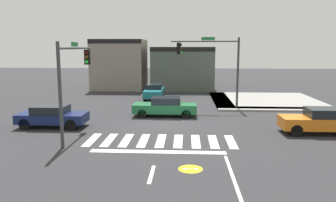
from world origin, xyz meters
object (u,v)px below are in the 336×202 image
Objects in this scene: traffic_signal_southwest at (74,70)px; car_teal at (154,91)px; traffic_signal_northeast at (212,59)px; car_navy at (52,116)px; car_orange at (319,121)px; car_green at (165,107)px.

car_teal is at bearing -12.12° from traffic_signal_southwest.
traffic_signal_northeast is 1.03× the size of traffic_signal_southwest.
traffic_signal_northeast reaches higher than car_navy.
traffic_signal_southwest is 4.47m from car_navy.
car_teal is at bearing -45.18° from traffic_signal_northeast.
car_teal is (3.14, 14.63, -3.08)m from traffic_signal_southwest.
traffic_signal_southwest reaches higher than car_navy.
car_navy is at bearing 33.05° from traffic_signal_northeast.
traffic_signal_southwest is 1.34× the size of car_orange.
traffic_signal_northeast is 5.98m from car_green.
car_navy is at bearing -23.77° from car_teal.
traffic_signal_southwest is at bearing 136.38° from car_navy.
car_teal reaches higher than car_navy.
car_orange is at bearing -25.85° from car_green.
traffic_signal_northeast reaches higher than traffic_signal_southwest.
car_navy is 13.57m from car_teal.
car_orange reaches higher than car_teal.
traffic_signal_northeast is at bearing 40.71° from car_green.
car_orange is 16.67m from car_navy.
car_green is at bearing 10.91° from car_teal.
traffic_signal_southwest is at bearing -128.29° from car_green.
traffic_signal_northeast is at bearing -42.54° from traffic_signal_southwest.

